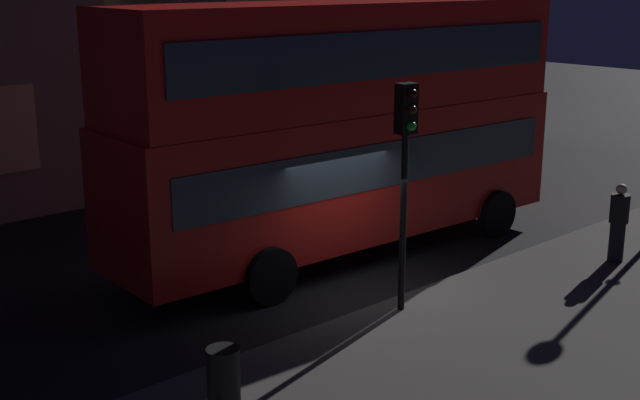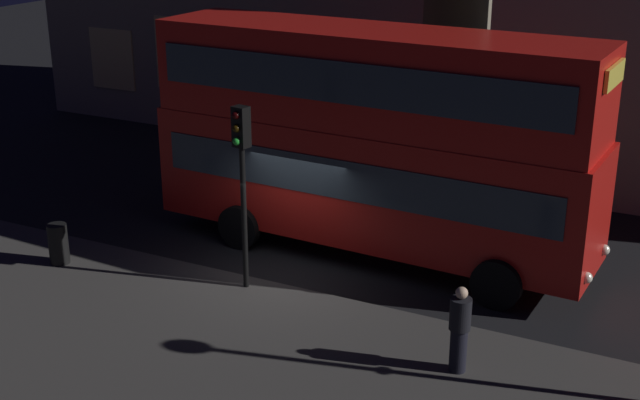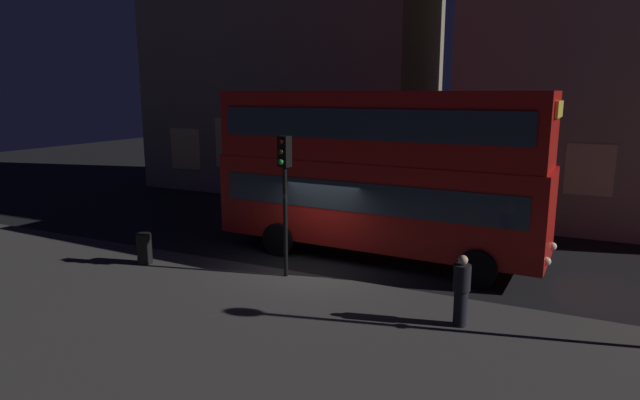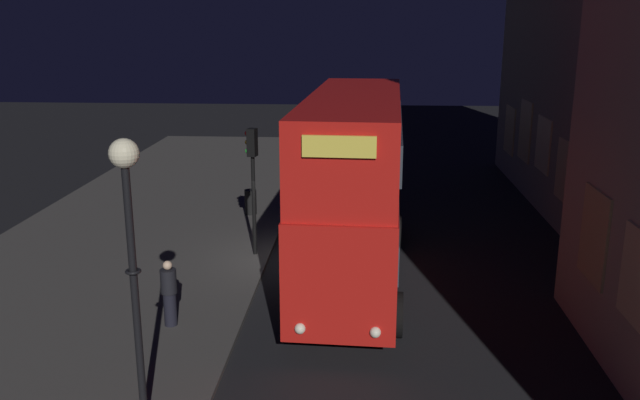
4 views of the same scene
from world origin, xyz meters
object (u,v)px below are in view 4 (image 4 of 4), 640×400
street_lamp (129,217)px  litter_bin (251,202)px  traffic_light_near_kerb (252,165)px  double_decker_bus (354,178)px  pedestrian (169,293)px

street_lamp → litter_bin: 14.02m
traffic_light_near_kerb → street_lamp: size_ratio=0.76×
double_decker_bus → traffic_light_near_kerb: bearing=-113.8°
street_lamp → pedestrian: street_lamp is taller
double_decker_bus → street_lamp: bearing=-23.6°
pedestrian → litter_bin: size_ratio=1.74×
double_decker_bus → street_lamp: 8.50m
traffic_light_near_kerb → street_lamp: street_lamp is taller
litter_bin → double_decker_bus: bearing=33.5°
traffic_light_near_kerb → litter_bin: traffic_light_near_kerb is taller
double_decker_bus → litter_bin: (-6.02, -3.99, -2.40)m
street_lamp → traffic_light_near_kerb: bearing=176.3°
double_decker_bus → traffic_light_near_kerb: double_decker_bus is taller
double_decker_bus → pedestrian: size_ratio=6.48×
double_decker_bus → pedestrian: 6.02m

